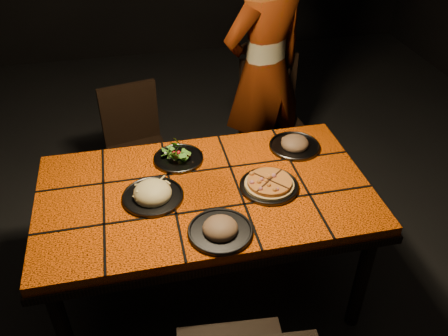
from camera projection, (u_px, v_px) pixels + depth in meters
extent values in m
cube|color=black|center=(208.00, 292.00, 2.75)|extent=(6.00, 7.00, 0.04)
cube|color=#E85007|center=(205.00, 193.00, 2.31)|extent=(1.60, 0.90, 0.05)
cube|color=black|center=(205.00, 200.00, 2.33)|extent=(1.62, 0.92, 0.04)
cylinder|color=black|center=(65.00, 334.00, 2.13)|extent=(0.07, 0.07, 0.66)
cylinder|color=black|center=(361.00, 280.00, 2.37)|extent=(0.07, 0.07, 0.66)
cylinder|color=black|center=(71.00, 223.00, 2.71)|extent=(0.07, 0.07, 0.66)
cylinder|color=black|center=(309.00, 189.00, 2.96)|extent=(0.07, 0.07, 0.66)
cube|color=black|center=(140.00, 155.00, 3.13)|extent=(0.45, 0.45, 0.04)
cube|color=black|center=(129.00, 113.00, 3.12)|extent=(0.38, 0.11, 0.41)
cylinder|color=black|center=(128.00, 199.00, 3.09)|extent=(0.03, 0.03, 0.39)
cylinder|color=black|center=(172.00, 187.00, 3.19)|extent=(0.03, 0.03, 0.39)
cylinder|color=black|center=(116.00, 173.00, 3.32)|extent=(0.03, 0.03, 0.39)
cylinder|color=black|center=(158.00, 163.00, 3.42)|extent=(0.03, 0.03, 0.39)
cube|color=black|center=(276.00, 130.00, 3.30)|extent=(0.45, 0.45, 0.04)
cube|color=black|center=(268.00, 87.00, 3.30)|extent=(0.41, 0.08, 0.45)
cylinder|color=black|center=(260.00, 175.00, 3.27)|extent=(0.04, 0.04, 0.42)
cylinder|color=black|center=(304.00, 166.00, 3.35)|extent=(0.04, 0.04, 0.42)
cylinder|color=black|center=(244.00, 149.00, 3.53)|extent=(0.04, 0.04, 0.42)
cylinder|color=black|center=(286.00, 141.00, 3.61)|extent=(0.04, 0.04, 0.42)
imported|color=brown|center=(264.00, 72.00, 3.08)|extent=(0.74, 0.62, 1.73)
cylinder|color=#333337|center=(269.00, 186.00, 2.30)|extent=(0.29, 0.29, 0.01)
torus|color=#333337|center=(269.00, 185.00, 2.29)|extent=(0.29, 0.29, 0.01)
cylinder|color=tan|center=(269.00, 184.00, 2.29)|extent=(0.34, 0.34, 0.01)
cylinder|color=#C97A34|center=(269.00, 182.00, 2.28)|extent=(0.30, 0.30, 0.02)
cylinder|color=#333337|center=(153.00, 197.00, 2.24)|extent=(0.29, 0.29, 0.01)
torus|color=#333337|center=(153.00, 196.00, 2.23)|extent=(0.29, 0.29, 0.01)
ellipsoid|color=beige|center=(152.00, 192.00, 2.22)|extent=(0.17, 0.17, 0.10)
cylinder|color=#333337|center=(179.00, 159.00, 2.48)|extent=(0.26, 0.26, 0.01)
torus|color=#333337|center=(178.00, 158.00, 2.48)|extent=(0.26, 0.26, 0.01)
cylinder|color=#333337|center=(220.00, 232.00, 2.05)|extent=(0.28, 0.28, 0.01)
torus|color=#333337|center=(220.00, 230.00, 2.04)|extent=(0.29, 0.29, 0.01)
ellipsoid|color=brown|center=(220.00, 227.00, 2.03)|extent=(0.17, 0.17, 0.09)
cylinder|color=#333337|center=(294.00, 147.00, 2.58)|extent=(0.27, 0.27, 0.01)
torus|color=#333337|center=(295.00, 145.00, 2.57)|extent=(0.28, 0.28, 0.01)
ellipsoid|color=brown|center=(295.00, 142.00, 2.56)|extent=(0.16, 0.16, 0.09)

